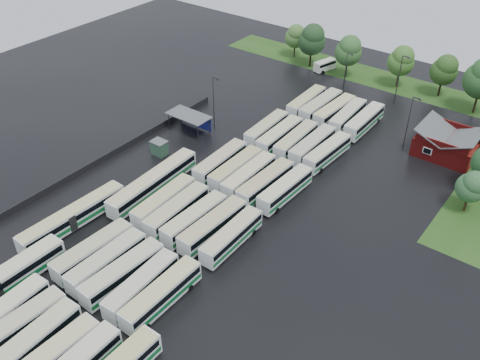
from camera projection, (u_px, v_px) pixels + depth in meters
The scene contains 52 objects.
ground at pixel (180, 227), 78.21m from camera, with size 160.00×160.00×0.00m, color black.
brick_building at pixel (447, 145), 93.10m from camera, with size 10.07×8.60×5.39m.
wash_shed at pixel (190, 117), 99.22m from camera, with size 8.20×4.20×3.58m.
utility_hut at pixel (159, 148), 93.58m from camera, with size 2.70×2.20×2.62m.
grass_strip_north at pixel (382, 80), 119.28m from camera, with size 80.00×10.00×0.01m, color #254A15.
west_fence at pixel (117, 151), 93.96m from camera, with size 0.10×50.00×1.20m, color #2D2D30.
bus_r0c0 at pixel (3, 316), 62.48m from camera, with size 3.09×12.03×3.32m.
bus_r0c1 at pixel (18, 327), 61.19m from camera, with size 3.05×11.81×3.26m.
bus_r0c2 at pixel (33, 343), 59.28m from camera, with size 3.01×12.11×3.35m.
bus_r0c3 at pixel (51, 359), 57.70m from camera, with size 2.86×11.83×3.27m.
bus_r1c0 at pixel (93, 251), 71.37m from camera, with size 3.06×12.12×3.35m.
bus_r1c1 at pixel (107, 262), 69.72m from camera, with size 2.66×11.98×3.33m.
bus_r1c2 at pixel (123, 273), 68.02m from camera, with size 3.18×12.30×3.39m.
bus_r1c3 at pixel (142, 285), 66.45m from camera, with size 3.05×11.70×3.23m.
bus_r1c4 at pixel (161, 295), 65.09m from camera, with size 2.62×12.06×3.35m.
bus_r2c0 at pixel (164, 202), 80.16m from camera, with size 3.05×12.10×3.34m.
bus_r2c1 at pixel (177, 210), 78.44m from camera, with size 2.90×12.07×3.34m.
bus_r2c2 at pixel (195, 219), 76.90m from camera, with size 2.85×11.82×3.27m.
bus_r2c3 at pixel (213, 226), 75.52m from camera, with size 2.96×12.26×3.39m.
bus_r2c4 at pixel (232, 236), 73.88m from camera, with size 2.70×11.61×3.22m.
bus_r3c0 at pixel (220, 162), 88.95m from camera, with size 2.91×11.95×3.31m.
bus_r3c1 at pixel (236, 169), 87.33m from camera, with size 2.56×11.72×3.26m.
bus_r3c2 at pixel (249, 176), 85.65m from camera, with size 2.65×11.91×3.31m.
bus_r3c3 at pixel (265, 183), 84.06m from camera, with size 2.98×12.11×3.35m.
bus_r3c4 at pixel (285, 189), 82.84m from camera, with size 2.89×11.78×3.26m.
bus_r4c0 at pixel (267, 129), 98.01m from camera, with size 2.89×11.62×3.21m.
bus_r4c1 at pixel (280, 136), 95.97m from camera, with size 2.73×11.88×3.29m.
bus_r4c2 at pixel (296, 140), 94.66m from camera, with size 2.89×11.76×3.25m.
bus_r4c3 at pixel (312, 145), 93.19m from camera, with size 2.60×11.96×3.33m.
bus_r4c4 at pixel (327, 152), 91.46m from camera, with size 3.03×11.68×3.22m.
bus_r5c0 at pixel (306, 102), 106.63m from camera, with size 2.82×11.73×3.25m.
bus_r5c1 at pixel (320, 106), 105.07m from camera, with size 2.85×12.26×3.40m.
bus_r5c2 at pixel (334, 111), 103.55m from camera, with size 3.07×11.88×3.28m.
bus_r5c3 at pixel (348, 116), 101.86m from camera, with size 3.03×11.81×3.26m.
bus_r5c4 at pixel (364, 121), 100.19m from camera, with size 2.66×12.08×3.36m.
artic_bus_west_b at pixel (153, 183), 84.07m from camera, with size 3.33×18.31×3.38m.
artic_bus_west_c at pixel (73, 217), 77.25m from camera, with size 3.05×17.39×3.21m.
minibus at pixel (325, 65), 122.70m from camera, with size 3.40×5.67×2.33m.
tree_north_0 at pixel (296, 36), 126.79m from camera, with size 4.94×4.94×8.18m.
tree_north_1 at pixel (312, 39), 121.25m from camera, with size 6.25×6.25×10.35m.
tree_north_2 at pixel (349, 50), 116.79m from camera, with size 5.93×5.93×9.82m.
tree_north_3 at pixel (402, 60), 112.85m from camera, with size 5.70×5.70×9.44m.
tree_north_4 at pixel (445, 70), 109.29m from camera, with size 5.60×5.60×9.27m.
tree_east_0 at pixel (472, 186), 78.44m from camera, with size 4.47×4.46×7.39m.
lamp_post_ne at pixel (410, 119), 92.79m from camera, with size 1.55×0.30×10.04m.
lamp_post_nw at pixel (214, 99), 98.02m from camera, with size 1.65×0.32×10.68m.
lamp_post_back_w at pixel (346, 70), 110.83m from camera, with size 1.39×0.27×9.02m.
lamp_post_back_e at pixel (400, 76), 106.54m from camera, with size 1.60×0.31×10.39m.
puddle_0 at pixel (70, 298), 67.07m from camera, with size 5.45×5.45×0.01m, color black.
puddle_1 at pixel (93, 354), 60.30m from camera, with size 3.84×3.84×0.01m, color black.
puddle_2 at pixel (160, 206), 82.33m from camera, with size 6.89×6.89×0.01m, color black.
puddle_3 at pixel (205, 251), 74.09m from camera, with size 4.10×4.10×0.01m, color black.
Camera 1 is at (43.04, -42.24, 51.05)m, focal length 40.00 mm.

